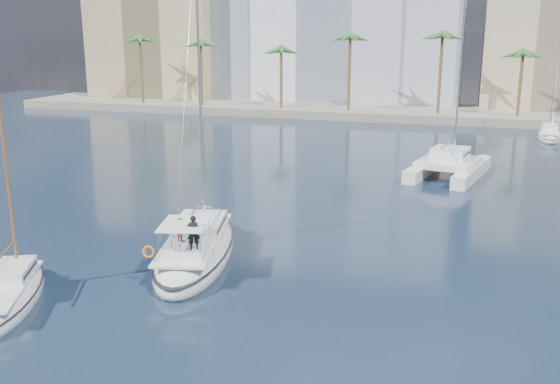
% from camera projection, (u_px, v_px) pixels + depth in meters
% --- Properties ---
extents(ground, '(160.00, 160.00, 0.00)m').
position_uv_depth(ground, '(269.00, 253.00, 36.34)').
color(ground, black).
rests_on(ground, ground).
extents(quay, '(120.00, 14.00, 1.20)m').
position_uv_depth(quay, '(394.00, 112.00, 92.65)').
color(quay, gray).
rests_on(quay, ground).
extents(building_modern, '(42.00, 16.00, 28.00)m').
position_uv_depth(building_modern, '(334.00, 20.00, 103.71)').
color(building_modern, white).
rests_on(building_modern, ground).
extents(building_tan_left, '(22.00, 14.00, 22.00)m').
position_uv_depth(building_tan_left, '(161.00, 38.00, 109.18)').
color(building_tan_left, tan).
rests_on(building_tan_left, ground).
extents(building_beige, '(20.00, 14.00, 20.00)m').
position_uv_depth(building_beige, '(554.00, 47.00, 92.43)').
color(building_beige, beige).
rests_on(building_beige, ground).
extents(palm_left, '(3.60, 3.60, 12.30)m').
position_uv_depth(palm_left, '(172.00, 45.00, 96.01)').
color(palm_left, brown).
rests_on(palm_left, ground).
extents(palm_centre, '(3.60, 3.60, 12.30)m').
position_uv_depth(palm_centre, '(394.00, 46.00, 86.49)').
color(palm_centre, brown).
rests_on(palm_centre, ground).
extents(main_sloop, '(6.64, 12.99, 18.44)m').
position_uv_depth(main_sloop, '(196.00, 250.00, 35.32)').
color(main_sloop, silver).
rests_on(main_sloop, ground).
extents(small_sloop, '(5.73, 8.67, 11.94)m').
position_uv_depth(small_sloop, '(9.00, 295.00, 29.57)').
color(small_sloop, silver).
rests_on(small_sloop, ground).
extents(catamaran, '(7.36, 11.38, 15.51)m').
position_uv_depth(catamaran, '(449.00, 164.00, 55.22)').
color(catamaran, silver).
rests_on(catamaran, ground).
extents(seagull, '(1.10, 0.47, 0.20)m').
position_uv_depth(seagull, '(205.00, 207.00, 44.05)').
color(seagull, silver).
rests_on(seagull, ground).
extents(moored_yacht_a, '(3.37, 9.52, 11.90)m').
position_uv_depth(moored_yacht_a, '(549.00, 139.00, 74.24)').
color(moored_yacht_a, silver).
rests_on(moored_yacht_a, ground).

